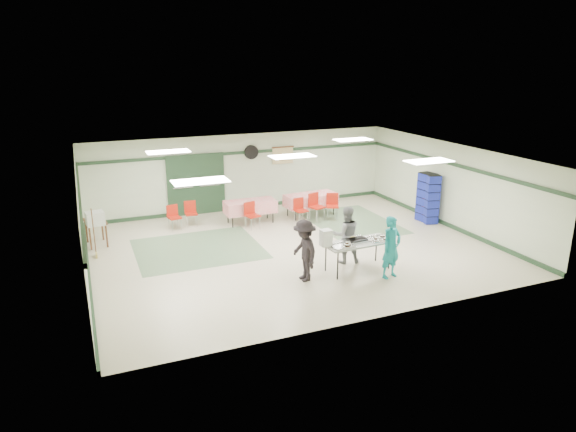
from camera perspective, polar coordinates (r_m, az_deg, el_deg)
name	(u,v)px	position (r m, az deg, el deg)	size (l,w,h in m)	color
floor	(292,248)	(14.76, 0.44, -3.62)	(11.00, 11.00, 0.00)	beige
ceiling	(292,155)	(14.04, 0.47, 6.75)	(11.00, 11.00, 0.00)	silver
wall_back	(243,172)	(18.45, -5.00, 4.91)	(11.00, 11.00, 0.00)	#B5C1A5
wall_front	(378,258)	(10.56, 10.02, -4.67)	(11.00, 11.00, 0.00)	#B5C1A5
wall_left	(82,227)	(13.30, -21.95, -1.10)	(9.00, 9.00, 0.00)	#B5C1A5
wall_right	(451,185)	(17.18, 17.65, 3.25)	(9.00, 9.00, 0.00)	#B5C1A5
trim_back	(243,153)	(18.29, -5.02, 7.03)	(11.00, 0.06, 0.10)	#1F3922
baseboard_back	(244,207)	(18.74, -4.87, 1.03)	(11.00, 0.06, 0.12)	#1F3922
trim_left	(80,198)	(13.11, -22.15, 1.83)	(9.00, 0.06, 0.10)	#1F3922
baseboard_left	(89,276)	(13.73, -21.23, -6.21)	(9.00, 0.06, 0.12)	#1F3922
trim_right	(452,164)	(17.02, 17.78, 5.53)	(9.00, 0.06, 0.10)	#1F3922
baseboard_right	(446,224)	(17.49, 17.19, -0.86)	(9.00, 0.06, 0.12)	#1F3922
green_patch_a	(198,249)	(14.96, -9.94, -3.59)	(3.50, 3.00, 0.01)	#5F7F5D
green_patch_b	(352,222)	(17.21, 7.11, -0.70)	(2.50, 3.50, 0.01)	#5F7F5D
double_door_left	(183,186)	(17.95, -11.63, 3.29)	(0.90, 0.06, 2.10)	gray
double_door_right	(210,184)	(18.14, -8.69, 3.59)	(0.90, 0.06, 2.10)	gray
door_frame	(196,185)	(18.02, -10.15, 3.43)	(2.00, 0.03, 2.15)	#1F3922
wall_fan	(251,152)	(18.35, -4.10, 7.09)	(0.50, 0.50, 0.10)	black
scroll_banner	(283,155)	(18.79, -0.59, 6.75)	(0.80, 0.02, 0.60)	tan
serving_table	(358,244)	(13.18, 7.82, -3.06)	(1.84, 0.84, 0.76)	#A0A09C
sheet_tray_right	(380,239)	(13.43, 10.15, -2.52)	(0.63, 0.48, 0.02)	silver
sheet_tray_mid	(355,241)	(13.22, 7.47, -2.72)	(0.59, 0.45, 0.02)	silver
sheet_tray_left	(343,246)	(12.79, 6.11, -3.35)	(0.55, 0.41, 0.02)	silver
baking_pan	(357,240)	(13.17, 7.68, -2.67)	(0.50, 0.31, 0.08)	black
foam_box_stack	(326,238)	(12.75, 4.23, -2.43)	(0.26, 0.24, 0.42)	white
volunteer_teal	(391,247)	(12.86, 11.40, -3.43)	(0.57, 0.38, 1.57)	teal
volunteer_grey	(346,235)	(13.62, 6.46, -2.08)	(0.75, 0.59, 1.55)	gray
volunteer_dark	(304,251)	(12.45, 1.83, -3.86)	(0.99, 0.57, 1.54)	black
dining_table_a	(311,200)	(17.71, 2.55, 1.84)	(1.85, 0.93, 0.77)	red
dining_table_b	(250,206)	(16.93, -4.22, 1.09)	(1.67, 0.75, 0.77)	red
chair_a	(315,204)	(17.18, 3.06, 1.37)	(0.55, 0.55, 0.94)	#AF210E
chair_b	(300,208)	(16.96, 1.33, 0.92)	(0.44, 0.44, 0.82)	#AF210E
chair_c	(332,203)	(17.45, 4.95, 1.42)	(0.53, 0.53, 0.86)	#AF210E
chair_d	(251,213)	(16.37, -4.12, 0.39)	(0.49, 0.49, 0.86)	#AF210E
chair_loose_a	(191,211)	(16.94, -10.77, 0.57)	(0.40, 0.40, 0.81)	#AF210E
chair_loose_b	(173,215)	(16.65, -12.61, 0.13)	(0.44, 0.44, 0.79)	#AF210E
crate_stack_blue_a	(431,199)	(17.44, 15.64, 1.81)	(0.42, 0.42, 1.64)	#1A2C9F
crate_stack_red	(429,208)	(17.60, 15.35, 0.81)	(0.36, 0.36, 0.95)	maroon
crate_stack_blue_b	(425,197)	(17.68, 15.00, 2.07)	(0.42, 0.42, 1.63)	#1A2C9F
printer_table	(95,224)	(15.86, -20.62, -0.84)	(0.65, 0.92, 0.74)	brown
office_printer	(95,218)	(15.35, -20.66, -0.25)	(0.48, 0.42, 0.38)	silver
broom	(94,232)	(14.89, -20.78, -1.65)	(0.03, 0.03, 1.39)	brown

